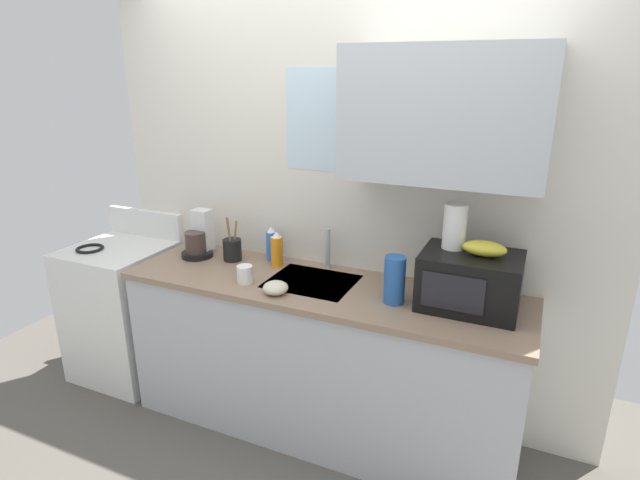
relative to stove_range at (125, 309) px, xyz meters
name	(u,v)px	position (x,y,z in m)	size (l,w,h in m)	color
kitchen_wall_assembly	(362,190)	(1.55, 0.30, 0.90)	(2.96, 0.42, 2.50)	silver
counter_unit	(320,357)	(1.44, 0.00, 0.00)	(2.19, 0.63, 0.90)	#B2B7BC
sink_faucet	(328,248)	(1.38, 0.24, 0.56)	(0.03, 0.03, 0.24)	#B2B5BA
stove_range	(125,309)	(0.00, 0.00, 0.00)	(0.60, 0.60, 1.08)	white
microwave	(470,281)	(2.20, 0.04, 0.58)	(0.46, 0.35, 0.27)	black
banana_bunch	(484,248)	(2.25, 0.05, 0.75)	(0.20, 0.11, 0.07)	gold
paper_towel_roll	(455,226)	(2.10, 0.10, 0.82)	(0.11, 0.11, 0.22)	white
coffee_maker	(199,239)	(0.58, 0.10, 0.55)	(0.19, 0.21, 0.28)	black
dish_soap_bottle_orange	(277,250)	(1.10, 0.14, 0.54)	(0.07, 0.07, 0.21)	orange
dish_soap_bottle_blue	(271,244)	(1.02, 0.22, 0.54)	(0.06, 0.06, 0.21)	blue
cereal_canister	(395,280)	(1.86, -0.05, 0.56)	(0.10, 0.10, 0.24)	#2659A5
mug_white	(245,274)	(1.06, -0.14, 0.49)	(0.08, 0.08, 0.10)	white
utensil_crock	(232,249)	(0.81, 0.12, 0.51)	(0.11, 0.11, 0.27)	black
small_bowl	(276,288)	(1.28, -0.20, 0.47)	(0.13, 0.13, 0.07)	beige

